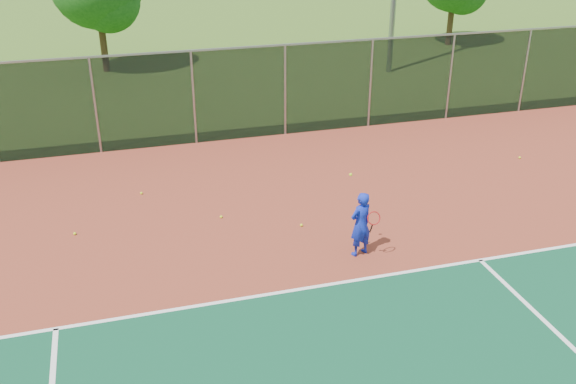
# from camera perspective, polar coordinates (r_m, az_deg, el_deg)

# --- Properties ---
(ground) EXTENTS (120.00, 120.00, 0.00)m
(ground) POSITION_cam_1_polar(r_m,az_deg,el_deg) (12.02, 15.88, -14.56)
(ground) COLOR #375D1A
(ground) RESTS_ON ground
(court_apron) EXTENTS (30.00, 20.00, 0.02)m
(court_apron) POSITION_cam_1_polar(r_m,az_deg,el_deg) (13.36, 11.53, -9.41)
(court_apron) COLOR brown
(court_apron) RESTS_ON ground
(fence_back) EXTENTS (30.00, 0.06, 3.03)m
(fence_back) POSITION_cam_1_polar(r_m,az_deg,el_deg) (21.20, -0.26, 9.11)
(fence_back) COLOR black
(fence_back) RESTS_ON court_apron
(tennis_player) EXTENTS (0.65, 0.68, 1.99)m
(tennis_player) POSITION_cam_1_polar(r_m,az_deg,el_deg) (14.31, 6.48, -2.84)
(tennis_player) COLOR #1325B2
(tennis_player) RESTS_ON court_apron
(practice_ball_0) EXTENTS (0.07, 0.07, 0.07)m
(practice_ball_0) POSITION_cam_1_polar(r_m,az_deg,el_deg) (17.78, -12.91, -0.10)
(practice_ball_0) COLOR #CAEA1B
(practice_ball_0) RESTS_ON court_apron
(practice_ball_1) EXTENTS (0.07, 0.07, 0.07)m
(practice_ball_1) POSITION_cam_1_polar(r_m,az_deg,el_deg) (15.72, 1.20, -2.96)
(practice_ball_1) COLOR #CAEA1B
(practice_ball_1) RESTS_ON court_apron
(practice_ball_2) EXTENTS (0.07, 0.07, 0.07)m
(practice_ball_2) POSITION_cam_1_polar(r_m,az_deg,el_deg) (16.17, -18.43, -3.53)
(practice_ball_2) COLOR #CAEA1B
(practice_ball_2) RESTS_ON court_apron
(practice_ball_3) EXTENTS (0.07, 0.07, 0.07)m
(practice_ball_3) POSITION_cam_1_polar(r_m,az_deg,el_deg) (20.89, 19.90, 2.90)
(practice_ball_3) COLOR #CAEA1B
(practice_ball_3) RESTS_ON court_apron
(practice_ball_4) EXTENTS (0.07, 0.07, 0.07)m
(practice_ball_4) POSITION_cam_1_polar(r_m,az_deg,el_deg) (16.19, -5.96, -2.21)
(practice_ball_4) COLOR #CAEA1B
(practice_ball_4) RESTS_ON court_apron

